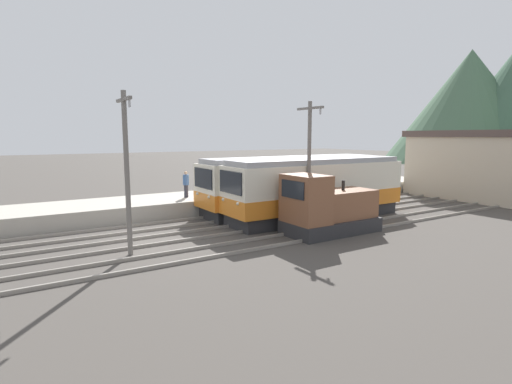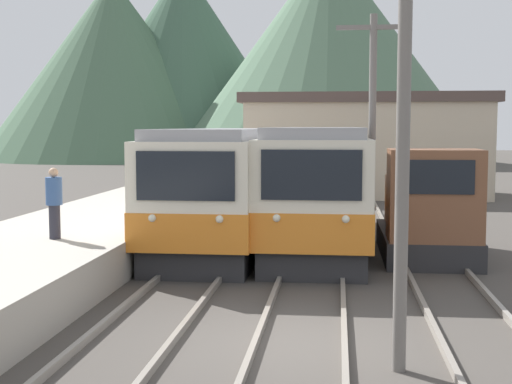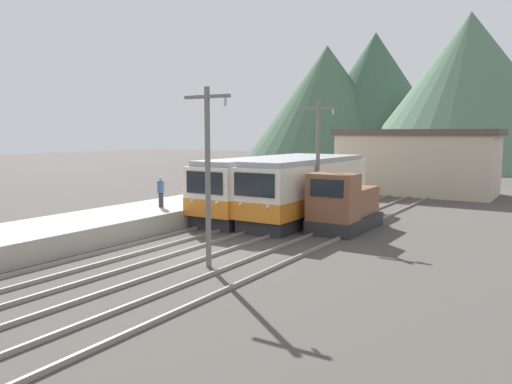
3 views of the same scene
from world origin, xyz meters
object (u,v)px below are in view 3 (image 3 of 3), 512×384
(catenary_mast_near, at_px, (208,170))
(person_on_platform, at_px, (161,191))
(commuter_train_left, at_px, (269,188))
(shunting_locomotive, at_px, (344,207))
(commuter_train_center, at_px, (307,191))
(catenary_mast_mid, at_px, (318,159))

(catenary_mast_near, xyz_separation_m, person_on_platform, (-7.48, 5.51, -1.75))
(commuter_train_left, bearing_deg, shunting_locomotive, -21.38)
(commuter_train_left, height_order, commuter_train_center, commuter_train_center)
(commuter_train_center, distance_m, catenary_mast_mid, 3.08)
(shunting_locomotive, height_order, catenary_mast_near, catenary_mast_near)
(person_on_platform, bearing_deg, commuter_train_center, 43.38)
(commuter_train_center, relative_size, person_on_platform, 6.88)
(catenary_mast_mid, bearing_deg, shunting_locomotive, -1.37)
(commuter_train_center, xyz_separation_m, shunting_locomotive, (3.00, -1.88, -0.44))
(shunting_locomotive, bearing_deg, commuter_train_left, 158.62)
(commuter_train_left, height_order, shunting_locomotive, commuter_train_left)
(commuter_train_left, distance_m, catenary_mast_mid, 5.24)
(shunting_locomotive, relative_size, person_on_platform, 2.93)
(commuter_train_center, relative_size, shunting_locomotive, 2.35)
(commuter_train_center, height_order, catenary_mast_near, catenary_mast_near)
(shunting_locomotive, xyz_separation_m, catenary_mast_near, (-1.49, -9.28, 2.39))
(catenary_mast_mid, bearing_deg, commuter_train_left, 152.58)
(commuter_train_center, bearing_deg, shunting_locomotive, -32.05)
(catenary_mast_near, height_order, catenary_mast_mid, same)
(shunting_locomotive, bearing_deg, person_on_platform, -157.23)
(person_on_platform, bearing_deg, catenary_mast_mid, 26.94)
(shunting_locomotive, distance_m, catenary_mast_near, 9.70)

